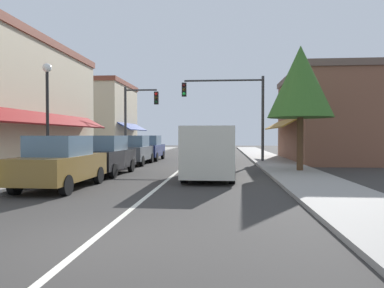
{
  "coord_description": "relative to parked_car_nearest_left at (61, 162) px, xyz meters",
  "views": [
    {
      "loc": [
        2.19,
        -5.64,
        1.78
      ],
      "look_at": [
        0.53,
        13.99,
        1.31
      ],
      "focal_mm": 33.88,
      "sensor_mm": 36.0,
      "label": 1
    }
  ],
  "objects": [
    {
      "name": "ground_plane",
      "position": [
        3.17,
        12.04,
        -0.88
      ],
      "size": [
        80.0,
        80.0,
        0.0
      ],
      "primitive_type": "plane",
      "color": "#33302D"
    },
    {
      "name": "sidewalk_left",
      "position": [
        -2.33,
        12.04,
        -0.82
      ],
      "size": [
        2.6,
        56.0,
        0.12
      ],
      "primitive_type": "cube",
      "color": "gray",
      "rests_on": "ground"
    },
    {
      "name": "sidewalk_right",
      "position": [
        8.67,
        12.04,
        -0.82
      ],
      "size": [
        2.6,
        56.0,
        0.12
      ],
      "primitive_type": "cube",
      "color": "gray",
      "rests_on": "ground"
    },
    {
      "name": "lane_center_stripe",
      "position": [
        3.17,
        12.04,
        -0.88
      ],
      "size": [
        0.14,
        52.0,
        0.01
      ],
      "primitive_type": "cube",
      "color": "silver",
      "rests_on": "ground"
    },
    {
      "name": "storefront_left_block",
      "position": [
        -5.69,
        6.04,
        2.55
      ],
      "size": [
        5.45,
        14.2,
        6.85
      ],
      "color": "#BCAD8E",
      "rests_on": "ground"
    },
    {
      "name": "storefront_right_block",
      "position": [
        12.74,
        14.04,
        2.14
      ],
      "size": [
        6.86,
        10.2,
        6.02
      ],
      "color": "brown",
      "rests_on": "ground"
    },
    {
      "name": "storefront_far_left",
      "position": [
        -6.06,
        22.04,
        2.51
      ],
      "size": [
        6.18,
        8.2,
        6.78
      ],
      "color": "#BCAD8E",
      "rests_on": "ground"
    },
    {
      "name": "parked_car_nearest_left",
      "position": [
        0.0,
        0.0,
        0.0
      ],
      "size": [
        1.82,
        4.12,
        1.77
      ],
      "rotation": [
        0.0,
        0.0,
        -0.01
      ],
      "color": "brown",
      "rests_on": "ground"
    },
    {
      "name": "parked_car_second_left",
      "position": [
        0.1,
        4.34,
        0.0
      ],
      "size": [
        1.87,
        4.14,
        1.77
      ],
      "rotation": [
        0.0,
        0.0,
        -0.03
      ],
      "color": "black",
      "rests_on": "ground"
    },
    {
      "name": "parked_car_third_left",
      "position": [
        -0.02,
        10.05,
        0.0
      ],
      "size": [
        1.8,
        4.11,
        1.77
      ],
      "rotation": [
        0.0,
        0.0,
        -0.0
      ],
      "color": "#4C5156",
      "rests_on": "ground"
    },
    {
      "name": "parked_car_far_left",
      "position": [
        0.09,
        13.93,
        0.0
      ],
      "size": [
        1.78,
        4.1,
        1.77
      ],
      "rotation": [
        0.0,
        0.0,
        -0.0
      ],
      "color": "navy",
      "rests_on": "ground"
    },
    {
      "name": "van_in_lane",
      "position": [
        4.85,
        3.36,
        0.27
      ],
      "size": [
        2.05,
        5.2,
        2.12
      ],
      "rotation": [
        0.0,
        0.0,
        -0.01
      ],
      "color": "beige",
      "rests_on": "ground"
    },
    {
      "name": "traffic_signal_mast_arm",
      "position": [
        6.11,
        12.21,
        2.99
      ],
      "size": [
        5.36,
        0.5,
        5.63
      ],
      "color": "#333333",
      "rests_on": "ground"
    },
    {
      "name": "traffic_signal_left_corner",
      "position": [
        -0.8,
        13.96,
        2.57
      ],
      "size": [
        2.54,
        0.5,
        5.28
      ],
      "color": "#333333",
      "rests_on": "ground"
    },
    {
      "name": "street_lamp_left_near",
      "position": [
        -1.66,
        2.44,
        2.28
      ],
      "size": [
        0.36,
        0.36,
        4.68
      ],
      "color": "black",
      "rests_on": "ground"
    },
    {
      "name": "tree_right_near",
      "position": [
        9.04,
        5.95,
        3.43
      ],
      "size": [
        3.1,
        3.1,
        6.03
      ],
      "color": "#4C331E",
      "rests_on": "ground"
    }
  ]
}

